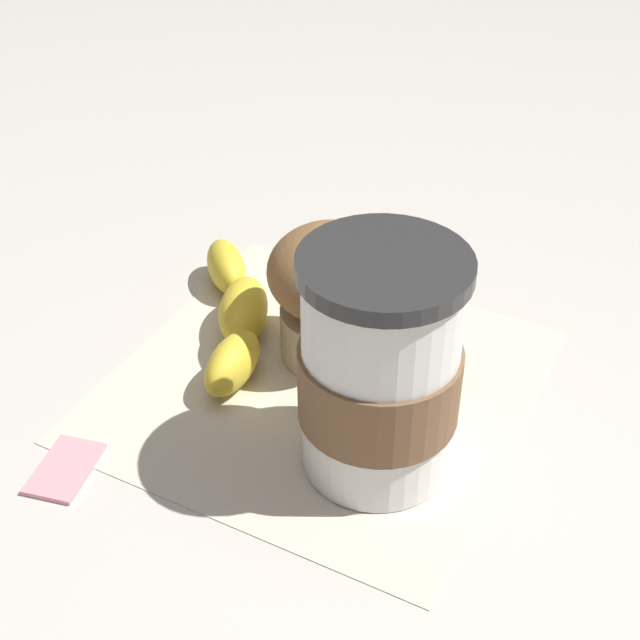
# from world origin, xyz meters

# --- Properties ---
(ground_plane) EXTENTS (3.00, 3.00, 0.00)m
(ground_plane) POSITION_xyz_m (0.00, 0.00, 0.00)
(ground_plane) COLOR beige
(paper_napkin) EXTENTS (0.27, 0.27, 0.00)m
(paper_napkin) POSITION_xyz_m (0.00, 0.00, 0.00)
(paper_napkin) COLOR beige
(paper_napkin) RESTS_ON ground_plane
(coffee_cup) EXTENTS (0.10, 0.10, 0.15)m
(coffee_cup) POSITION_xyz_m (-0.06, 0.05, 0.07)
(coffee_cup) COLOR white
(coffee_cup) RESTS_ON paper_napkin
(muffin) EXTENTS (0.09, 0.09, 0.10)m
(muffin) POSITION_xyz_m (0.01, -0.03, 0.06)
(muffin) COLOR beige
(muffin) RESTS_ON paper_napkin
(banana) EXTENTS (0.11, 0.16, 0.03)m
(banana) POSITION_xyz_m (0.08, -0.03, 0.02)
(banana) COLOR yellow
(banana) RESTS_ON paper_napkin
(sugar_packet) EXTENTS (0.04, 0.06, 0.01)m
(sugar_packet) POSITION_xyz_m (0.10, 0.14, 0.00)
(sugar_packet) COLOR pink
(sugar_packet) RESTS_ON ground_plane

